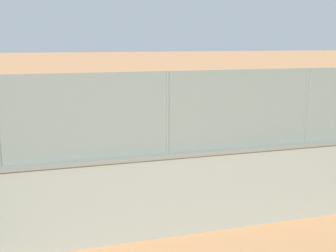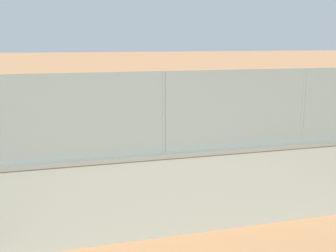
{
  "view_description": "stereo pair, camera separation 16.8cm",
  "coord_description": "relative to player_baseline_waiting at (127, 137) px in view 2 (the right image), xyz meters",
  "views": [
    {
      "loc": [
        4.42,
        19.83,
        3.93
      ],
      "look_at": [
        0.36,
        6.83,
        1.04
      ],
      "focal_mm": 42.85,
      "sensor_mm": 36.0,
      "label": 1
    },
    {
      "loc": [
        4.26,
        19.88,
        3.93
      ],
      "look_at": [
        0.36,
        6.83,
        1.04
      ],
      "focal_mm": 42.85,
      "sensor_mm": 36.0,
      "label": 2
    }
  ],
  "objects": [
    {
      "name": "player_baseline_waiting",
      "position": [
        0.0,
        0.0,
        0.0
      ],
      "size": [
        1.05,
        0.66,
        1.47
      ],
      "color": "navy",
      "rests_on": "ground_plane"
    },
    {
      "name": "ground_plane",
      "position": [
        -1.88,
        -7.3,
        -0.86
      ],
      "size": [
        260.0,
        260.0,
        0.0
      ],
      "primitive_type": "plane",
      "color": "tan"
    },
    {
      "name": "fence_panel_on_wall",
      "position": [
        -1.29,
        5.23,
        1.7
      ],
      "size": [
        27.91,
        0.65,
        1.62
      ],
      "color": "slate",
      "rests_on": "perimeter_wall"
    },
    {
      "name": "player_foreground_swinging",
      "position": [
        -3.02,
        -6.29,
        0.05
      ],
      "size": [
        0.73,
        0.95,
        1.56
      ],
      "color": "#B2B2B2",
      "rests_on": "ground_plane"
    },
    {
      "name": "sports_ball",
      "position": [
        -0.35,
        1.46,
        -0.76
      ],
      "size": [
        0.21,
        0.21,
        0.21
      ],
      "primitive_type": "sphere",
      "color": "#3399D8",
      "rests_on": "ground_plane"
    },
    {
      "name": "perimeter_wall",
      "position": [
        -1.29,
        5.23,
        0.03
      ],
      "size": [
        28.42,
        0.92,
        1.75
      ],
      "color": "gray",
      "rests_on": "ground_plane"
    },
    {
      "name": "player_at_service_line",
      "position": [
        -1.91,
        -7.7,
        0.13
      ],
      "size": [
        1.25,
        0.78,
        1.67
      ],
      "color": "#591919",
      "rests_on": "ground_plane"
    }
  ]
}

